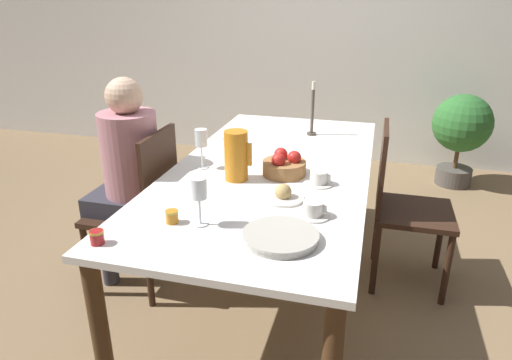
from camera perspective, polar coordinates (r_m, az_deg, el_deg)
name	(u,v)px	position (r m, az deg, el deg)	size (l,w,h in m)	color
ground_plane	(270,285)	(2.73, 1.75, -12.94)	(20.00, 20.00, 0.00)	#7F6647
wall_back	(330,25)	(4.60, 9.28, 18.55)	(10.00, 0.06, 2.60)	white
dining_table	(271,181)	(2.41, 1.93, -0.18)	(1.00, 2.08, 0.73)	white
chair_person_side	(142,207)	(2.57, -14.06, -3.26)	(0.42, 0.42, 0.92)	#331E14
chair_opposite	(401,203)	(2.67, 17.72, -2.72)	(0.42, 0.42, 0.92)	#331E14
person_seated	(126,167)	(2.56, -15.89, 1.60)	(0.39, 0.41, 1.19)	#33333D
red_pitcher	(236,155)	(2.19, -2.50, 3.10)	(0.14, 0.11, 0.24)	orange
wine_glass_water	(201,140)	(2.34, -6.87, 5.04)	(0.06, 0.06, 0.21)	white
wine_glass_juice	(199,191)	(1.75, -7.16, -1.38)	(0.06, 0.06, 0.20)	white
teacup_near_person	(313,210)	(1.86, 7.15, -3.73)	(0.14, 0.14, 0.07)	silver
teacup_across	(319,179)	(2.18, 7.85, 0.16)	(0.14, 0.14, 0.07)	silver
serving_tray	(281,237)	(1.68, 3.08, -7.08)	(0.28, 0.28, 0.03)	#B7B2A8
bread_plate	(283,195)	(2.00, 3.41, -1.89)	(0.18, 0.18, 0.07)	silver
jam_jar_amber	(172,216)	(1.83, -10.47, -4.44)	(0.05, 0.05, 0.05)	#C67A1E
jam_jar_red	(97,237)	(1.75, -19.27, -6.69)	(0.05, 0.05, 0.05)	#A81E1E
fruit_bowl	(284,166)	(2.27, 3.55, 1.81)	(0.22, 0.22, 0.13)	#9E6B3D
candlestick_tall	(312,114)	(2.93, 7.05, 8.15)	(0.06, 0.06, 0.34)	#4C4238
potted_plant	(461,129)	(4.28, 24.28, 5.84)	(0.49, 0.49, 0.80)	#4C4742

